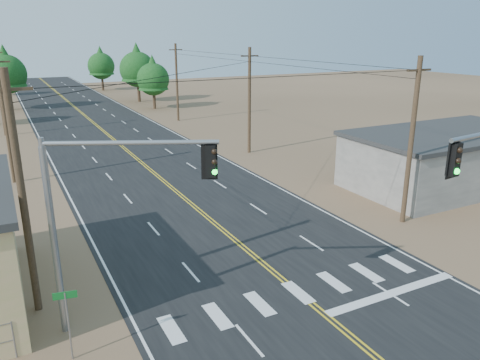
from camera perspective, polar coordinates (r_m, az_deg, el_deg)
road at (r=40.40m, az=-10.71°, el=1.07°), size 15.00×200.00×0.02m
building_right at (r=38.96m, az=23.95°, el=2.29°), size 15.00×8.00×4.00m
utility_pole_left_near at (r=20.21m, az=-25.03°, el=-1.66°), size 1.80×0.30×10.00m
utility_pole_left_mid at (r=39.74m, az=-26.73°, el=6.82°), size 1.80×0.30×10.00m
utility_pole_right_near at (r=29.41m, az=20.15°, el=4.49°), size 1.80×0.30×10.00m
utility_pole_right_mid at (r=45.12m, az=1.15°, el=9.70°), size 1.80×0.30×10.00m
utility_pole_right_far at (r=63.31m, az=-7.71°, el=11.77°), size 1.80×0.30×10.00m
signal_mast_left at (r=17.67m, az=-16.74°, el=-2.97°), size 5.73×2.86×7.74m
street_sign at (r=17.94m, az=-20.30°, el=-15.13°), size 0.80×0.18×2.72m
tree_left_mid at (r=80.22m, az=-26.66°, el=11.89°), size 5.85×5.85×9.75m
tree_right_near at (r=74.35m, az=-10.57°, el=12.37°), size 4.92×4.92×8.20m
tree_right_mid at (r=82.85m, az=-12.43°, el=13.45°), size 5.92×5.92×9.86m
tree_right_far at (r=102.03m, az=-16.60°, el=13.48°), size 5.33×5.33×8.89m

